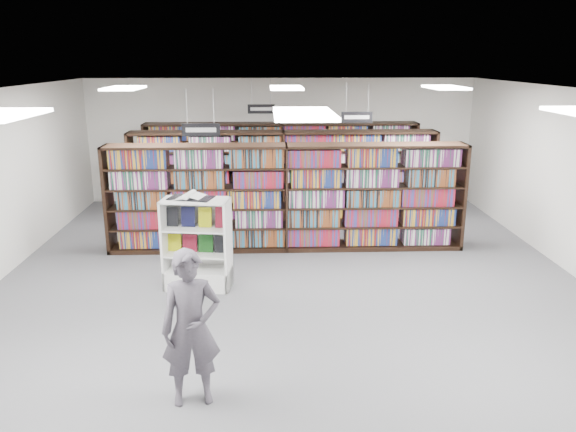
{
  "coord_description": "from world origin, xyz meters",
  "views": [
    {
      "loc": [
        -0.37,
        -8.69,
        3.71
      ],
      "look_at": [
        -0.03,
        0.5,
        1.1
      ],
      "focal_mm": 35.0,
      "sensor_mm": 36.0,
      "label": 1
    }
  ],
  "objects_px": {
    "bookshelf_row_near": "(286,198)",
    "open_book": "(190,197)",
    "shopper": "(191,328)",
    "endcap_display": "(198,258)"
  },
  "relations": [
    {
      "from": "bookshelf_row_near",
      "to": "open_book",
      "type": "height_order",
      "value": "bookshelf_row_near"
    },
    {
      "from": "open_book",
      "to": "shopper",
      "type": "distance_m",
      "value": 3.4
    },
    {
      "from": "shopper",
      "to": "open_book",
      "type": "bearing_deg",
      "value": 86.72
    },
    {
      "from": "bookshelf_row_near",
      "to": "shopper",
      "type": "relative_size",
      "value": 3.94
    },
    {
      "from": "endcap_display",
      "to": "open_book",
      "type": "xyz_separation_m",
      "value": [
        -0.09,
        0.03,
        1.05
      ]
    },
    {
      "from": "endcap_display",
      "to": "bookshelf_row_near",
      "type": "bearing_deg",
      "value": 58.66
    },
    {
      "from": "shopper",
      "to": "bookshelf_row_near",
      "type": "bearing_deg",
      "value": 66.55
    },
    {
      "from": "bookshelf_row_near",
      "to": "open_book",
      "type": "distance_m",
      "value": 2.51
    },
    {
      "from": "bookshelf_row_near",
      "to": "shopper",
      "type": "distance_m",
      "value": 5.31
    },
    {
      "from": "bookshelf_row_near",
      "to": "endcap_display",
      "type": "height_order",
      "value": "bookshelf_row_near"
    }
  ]
}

